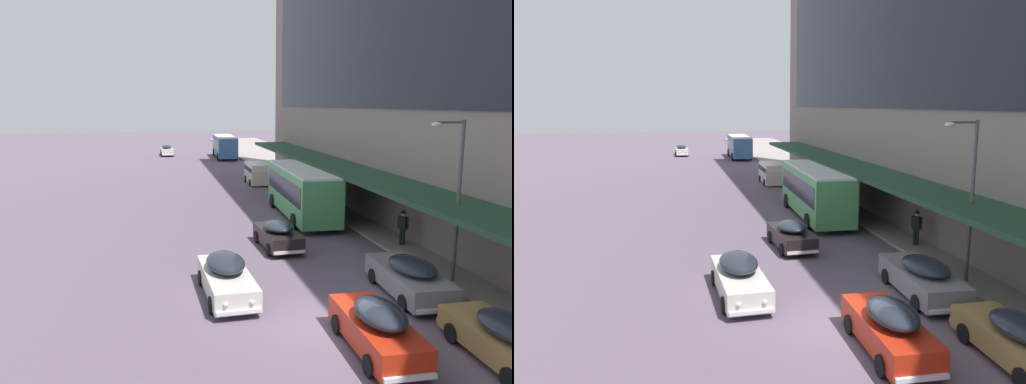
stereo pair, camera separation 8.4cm
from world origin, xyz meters
The scene contains 12 objects.
ground centered at (0.00, 0.00, 0.00)m, with size 240.00×240.00×0.00m, color #594B5A.
transit_bus_kerbside_front centered at (3.89, 16.07, 1.92)m, with size 3.05×10.21×3.35m.
transit_bus_kerbside_rear centered at (4.07, 53.23, 1.77)m, with size 2.98×9.17×3.07m.
sedan_trailing_mid centered at (-3.72, 58.26, 0.77)m, with size 1.88×4.87×1.53m.
sedan_oncoming_rear centered at (-3.04, 3.35, 0.81)m, with size 1.98×5.04×1.67m.
sedan_lead_near centered at (0.59, 9.36, 0.75)m, with size 1.97×4.32×1.50m.
sedan_far_back centered at (0.84, -2.09, 0.82)m, with size 1.82×4.62×1.68m.
sedan_lead_mid centered at (4.11, 1.91, 0.79)m, with size 2.14×5.02×1.58m.
sedan_second_near centered at (4.25, -3.47, 0.75)m, with size 1.86×4.70×1.51m.
vw_van centered at (3.89, 30.65, 1.10)m, with size 1.96×4.58×1.96m.
pedestrian_at_kerb centered at (7.08, 8.13, 1.18)m, with size 0.43×0.52×1.86m.
street_lamp centered at (6.39, 2.69, 4.11)m, with size 1.50×0.28×6.78m.
Camera 1 is at (-5.71, -15.36, 7.60)m, focal length 35.00 mm.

